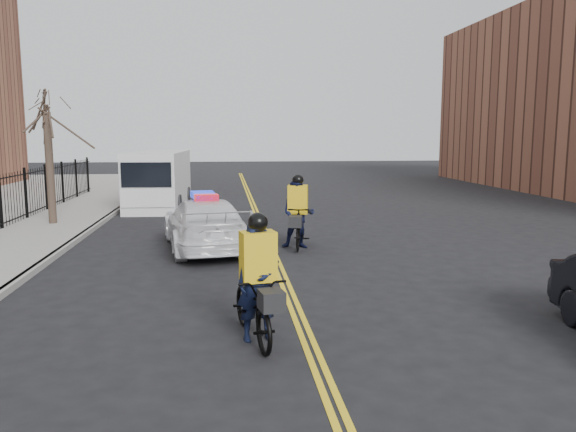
# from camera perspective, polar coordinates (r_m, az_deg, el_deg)

# --- Properties ---
(ground) EXTENTS (120.00, 120.00, 0.00)m
(ground) POSITION_cam_1_polar(r_m,az_deg,el_deg) (11.67, 0.32, -8.44)
(ground) COLOR black
(ground) RESTS_ON ground
(center_line_left) EXTENTS (0.10, 60.00, 0.01)m
(center_line_left) POSITION_cam_1_polar(r_m,az_deg,el_deg) (19.43, -2.68, -1.66)
(center_line_left) COLOR yellow
(center_line_left) RESTS_ON ground
(center_line_right) EXTENTS (0.10, 60.00, 0.01)m
(center_line_right) POSITION_cam_1_polar(r_m,az_deg,el_deg) (19.44, -2.21, -1.65)
(center_line_right) COLOR yellow
(center_line_right) RESTS_ON ground
(sidewalk) EXTENTS (3.00, 60.00, 0.15)m
(sidewalk) POSITION_cam_1_polar(r_m,az_deg,el_deg) (20.34, -24.03, -1.73)
(sidewalk) COLOR gray
(sidewalk) RESTS_ON ground
(curb) EXTENTS (0.20, 60.00, 0.15)m
(curb) POSITION_cam_1_polar(r_m,az_deg,el_deg) (19.93, -19.92, -1.69)
(curb) COLOR gray
(curb) RESTS_ON ground
(street_tree) EXTENTS (3.20, 3.20, 4.80)m
(street_tree) POSITION_cam_1_polar(r_m,az_deg,el_deg) (22.01, -23.25, 8.08)
(street_tree) COLOR #362820
(street_tree) RESTS_ON sidewalk
(police_cruiser) EXTENTS (2.94, 5.48, 1.67)m
(police_cruiser) POSITION_cam_1_polar(r_m,az_deg,el_deg) (16.63, -8.46, -0.78)
(police_cruiser) COLOR white
(police_cruiser) RESTS_ON ground
(cargo_van) EXTENTS (2.61, 6.26, 2.58)m
(cargo_van) POSITION_cam_1_polar(r_m,az_deg,el_deg) (26.43, -13.04, 3.52)
(cargo_van) COLOR silver
(cargo_van) RESTS_ON ground
(cyclist_near) EXTENTS (1.17, 2.27, 2.12)m
(cyclist_near) POSITION_cam_1_polar(r_m,az_deg,el_deg) (9.27, -3.01, -8.13)
(cyclist_near) COLOR black
(cyclist_near) RESTS_ON ground
(cyclist_far) EXTENTS (1.12, 2.26, 2.20)m
(cyclist_far) POSITION_cam_1_polar(r_m,az_deg,el_deg) (16.65, 0.99, -0.31)
(cyclist_far) COLOR black
(cyclist_far) RESTS_ON ground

